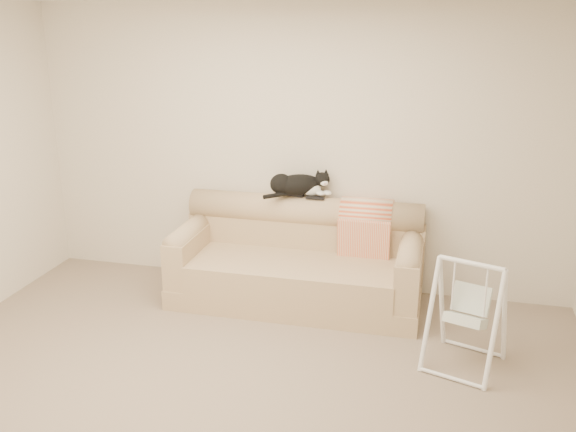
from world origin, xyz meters
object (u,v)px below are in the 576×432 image
object	(u,v)px
sofa	(298,262)
remote_b	(315,198)
remote_a	(294,195)
tuxedo_cat	(298,184)
baby_swing	(467,314)

from	to	relation	value
sofa	remote_b	world-z (taller)	remote_b
remote_a	remote_b	world-z (taller)	remote_a
sofa	tuxedo_cat	size ratio (longest dim) A/B	3.70
remote_a	tuxedo_cat	bearing A→B (deg)	-26.83
baby_swing	tuxedo_cat	bearing A→B (deg)	144.92
baby_swing	remote_b	bearing A→B (deg)	142.34
remote_b	baby_swing	world-z (taller)	remote_b
sofa	remote_b	bearing A→B (deg)	62.77
sofa	tuxedo_cat	world-z (taller)	tuxedo_cat
sofa	baby_swing	world-z (taller)	sofa
remote_b	remote_a	bearing A→B (deg)	168.33
remote_b	tuxedo_cat	xyz separation A→B (m)	(-0.16, 0.02, 0.11)
remote_a	remote_b	bearing A→B (deg)	-11.67
remote_a	remote_b	size ratio (longest dim) A/B	1.09
sofa	remote_b	distance (m)	0.60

